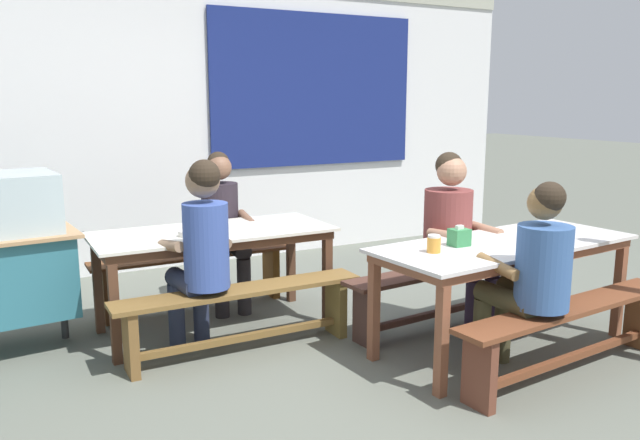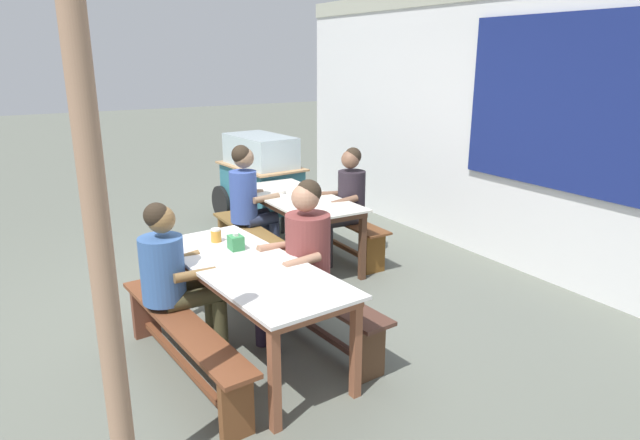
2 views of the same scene
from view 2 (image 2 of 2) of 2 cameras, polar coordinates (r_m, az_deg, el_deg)
The scene contains 17 objects.
ground_plane at distance 5.18m, azimuth -8.04°, elevation -8.73°, with size 40.00×40.00×0.00m, color #61665A.
backdrop_wall at distance 6.40m, azimuth 16.95°, elevation 9.95°, with size 7.12×0.23×2.95m.
dining_table_far at distance 5.99m, azimuth -2.28°, elevation 1.72°, with size 1.70×0.75×0.74m.
dining_table_near at distance 4.10m, azimuth -7.29°, elevation -5.47°, with size 1.93×0.90×0.74m.
bench_far_back at distance 6.35m, azimuth 1.95°, elevation -0.93°, with size 1.61×0.28×0.45m.
bench_far_front at distance 5.87m, azimuth -6.78°, elevation -2.38°, with size 1.69×0.26×0.45m.
bench_near_back at distance 4.49m, azimuth -1.13°, elevation -8.33°, with size 1.76×0.42×0.45m.
bench_near_front at distance 4.05m, azimuth -13.82°, elevation -11.74°, with size 1.82×0.40×0.45m.
food_cart at distance 7.45m, azimuth -6.10°, elevation 4.66°, with size 1.59×0.86×1.19m.
person_center_facing at distance 6.01m, azimuth 2.62°, elevation 2.16°, with size 0.43×0.54×1.26m.
person_near_front at distance 4.17m, azimuth -14.63°, elevation -5.24°, with size 0.42×0.59×1.22m.
person_left_back_turned at distance 5.98m, azimuth -7.24°, elevation 2.33°, with size 0.43×0.53×1.31m.
person_right_near_table at distance 4.31m, azimuth -1.98°, elevation -3.28°, with size 0.48×0.61×1.30m.
tissue_box at distance 4.38m, azimuth -8.59°, elevation -2.27°, with size 0.12×0.10×0.13m.
condiment_jar at distance 4.59m, azimuth -10.57°, elevation -1.55°, with size 0.08×0.08×0.11m.
soup_bowl at distance 6.11m, azimuth -4.13°, elevation 2.88°, with size 0.13×0.13×0.04m, color silver.
wooden_support_post at distance 2.78m, azimuth -21.29°, elevation -5.08°, with size 0.12×0.12×2.45m, color #A07A5F.
Camera 2 is at (4.36, -1.75, 2.19)m, focal length 31.34 mm.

